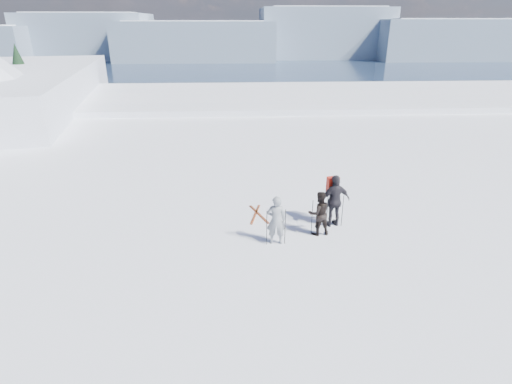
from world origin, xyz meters
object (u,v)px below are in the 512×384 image
skier_grey (276,220)px  skis_loose (257,214)px  skier_pack (335,201)px  skier_dark (319,213)px

skier_grey → skis_loose: (-0.50, 2.19, -0.84)m
skis_loose → skier_grey: bearing=-77.2°
skier_pack → skis_loose: 3.07m
skis_loose → skier_dark: bearing=-38.7°
skier_grey → skier_dark: (1.54, 0.55, -0.06)m
skis_loose → skier_pack: bearing=-20.6°
skier_grey → skier_pack: size_ratio=0.88×
skier_grey → skis_loose: bearing=-74.8°
skier_pack → skis_loose: size_ratio=1.16×
skier_grey → skier_pack: bearing=-150.1°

